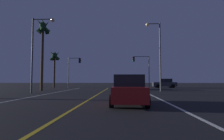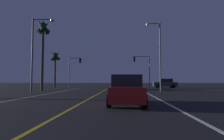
# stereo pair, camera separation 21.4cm
# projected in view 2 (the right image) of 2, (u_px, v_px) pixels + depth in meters

# --- Properties ---
(lane_edge_right) EXTENTS (0.16, 38.38, 0.01)m
(lane_edge_right) POSITION_uv_depth(u_px,v_px,m) (161.00, 100.00, 12.67)
(lane_edge_right) COLOR silver
(lane_edge_right) RESTS_ON ground
(lane_edge_left) EXTENTS (0.16, 38.38, 0.01)m
(lane_edge_left) POSITION_uv_depth(u_px,v_px,m) (18.00, 99.00, 13.29)
(lane_edge_left) COLOR silver
(lane_edge_left) RESTS_ON ground
(lane_center_divider) EXTENTS (0.16, 38.38, 0.01)m
(lane_center_divider) POSITION_uv_depth(u_px,v_px,m) (88.00, 100.00, 12.98)
(lane_center_divider) COLOR gold
(lane_center_divider) RESTS_ON ground
(car_ahead_far) EXTENTS (2.02, 4.30, 1.70)m
(car_ahead_far) POSITION_uv_depth(u_px,v_px,m) (126.00, 84.00, 27.46)
(car_ahead_far) COLOR black
(car_ahead_far) RESTS_ON ground
(car_lead_same_lane) EXTENTS (2.02, 4.30, 1.70)m
(car_lead_same_lane) POSITION_uv_depth(u_px,v_px,m) (126.00, 90.00, 10.40)
(car_lead_same_lane) COLOR black
(car_lead_same_lane) RESTS_ON ground
(car_crossing_side) EXTENTS (4.30, 2.02, 1.70)m
(car_crossing_side) POSITION_uv_depth(u_px,v_px,m) (165.00, 83.00, 33.77)
(car_crossing_side) COLOR black
(car_crossing_side) RESTS_ON ground
(traffic_light_near_right) EXTENTS (3.03, 0.36, 5.75)m
(traffic_light_near_right) POSITION_uv_depth(u_px,v_px,m) (142.00, 65.00, 32.49)
(traffic_light_near_right) COLOR #4C4C51
(traffic_light_near_right) RESTS_ON ground
(traffic_light_near_left) EXTENTS (2.38, 0.36, 5.54)m
(traffic_light_near_left) POSITION_uv_depth(u_px,v_px,m) (75.00, 66.00, 33.21)
(traffic_light_near_left) COLOR #4C4C51
(traffic_light_near_left) RESTS_ON ground
(street_lamp_left_mid) EXTENTS (2.49, 0.44, 8.23)m
(street_lamp_left_mid) POSITION_uv_depth(u_px,v_px,m) (37.00, 45.00, 19.68)
(street_lamp_left_mid) COLOR #4C4C51
(street_lamp_left_mid) RESTS_ON ground
(street_lamp_right_far) EXTENTS (1.89, 0.44, 8.87)m
(street_lamp_right_far) POSITION_uv_depth(u_px,v_px,m) (157.00, 48.00, 23.07)
(street_lamp_right_far) COLOR #4C4C51
(street_lamp_right_far) RESTS_ON ground
(palm_tree_left_mid) EXTENTS (2.25, 2.10, 9.77)m
(palm_tree_left_mid) POSITION_uv_depth(u_px,v_px,m) (43.00, 33.00, 24.55)
(palm_tree_left_mid) COLOR #473826
(palm_tree_left_mid) RESTS_ON ground
(palm_tree_left_far) EXTENTS (2.19, 1.97, 7.19)m
(palm_tree_left_far) POSITION_uv_depth(u_px,v_px,m) (55.00, 58.00, 34.88)
(palm_tree_left_far) COLOR #473826
(palm_tree_left_far) RESTS_ON ground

